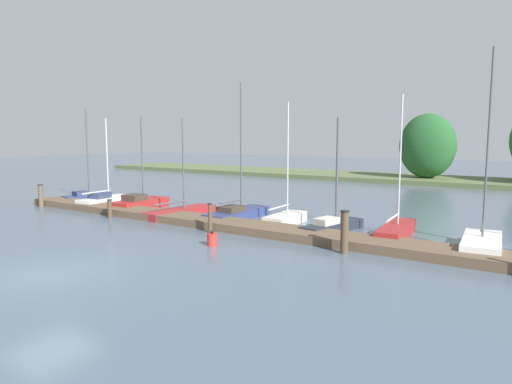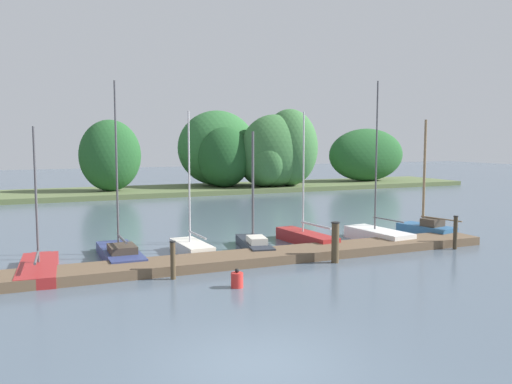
{
  "view_description": "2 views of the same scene",
  "coord_description": "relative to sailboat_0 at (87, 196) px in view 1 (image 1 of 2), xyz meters",
  "views": [
    {
      "loc": [
        12.58,
        -7.53,
        4.1
      ],
      "look_at": [
        0.42,
        10.53,
        1.47
      ],
      "focal_mm": 31.97,
      "sensor_mm": 36.0,
      "label": 1
    },
    {
      "loc": [
        -4.3,
        -9.8,
        4.61
      ],
      "look_at": [
        4.77,
        11.05,
        2.39
      ],
      "focal_mm": 37.95,
      "sensor_mm": 36.0,
      "label": 2
    }
  ],
  "objects": [
    {
      "name": "sailboat_5",
      "position": [
        14.45,
        0.54,
        -0.04
      ],
      "size": [
        1.15,
        3.16,
        5.73
      ],
      "rotation": [
        0.0,
        0.0,
        1.62
      ],
      "color": "silver",
      "rests_on": "ground"
    },
    {
      "name": "ground",
      "position": [
        12.58,
        -10.45,
        -0.34
      ],
      "size": [
        160.0,
        160.0,
        0.0
      ],
      "primitive_type": "plane",
      "color": "#4C5B6B"
    },
    {
      "name": "mooring_piling_3",
      "position": [
        18.95,
        -3.16,
        0.44
      ],
      "size": [
        0.32,
        0.32,
        1.54
      ],
      "color": "#4C3D28",
      "rests_on": "ground"
    },
    {
      "name": "sailboat_8",
      "position": [
        22.97,
        -0.19,
        -0.01
      ],
      "size": [
        1.58,
        3.74,
        7.19
      ],
      "rotation": [
        0.0,
        0.0,
        1.67
      ],
      "color": "white",
      "rests_on": "ground"
    },
    {
      "name": "sailboat_7",
      "position": [
        19.69,
        0.59,
        -0.03
      ],
      "size": [
        1.24,
        4.08,
        5.81
      ],
      "rotation": [
        0.0,
        0.0,
        1.66
      ],
      "color": "maroon",
      "rests_on": "ground"
    },
    {
      "name": "sailboat_6",
      "position": [
        17.06,
        0.15,
        -0.03
      ],
      "size": [
        1.55,
        3.95,
        4.94
      ],
      "rotation": [
        0.0,
        0.0,
        1.39
      ],
      "color": "#232833",
      "rests_on": "ground"
    },
    {
      "name": "mooring_piling_2",
      "position": [
        12.76,
        -3.09,
        0.31
      ],
      "size": [
        0.19,
        0.19,
        1.28
      ],
      "color": "#4C3D28",
      "rests_on": "ground"
    },
    {
      "name": "dock_pier",
      "position": [
        12.58,
        -1.87,
        -0.16
      ],
      "size": [
        27.99,
        1.8,
        0.35
      ],
      "color": "brown",
      "rests_on": "ground"
    },
    {
      "name": "sailboat_0",
      "position": [
        0.0,
        0.0,
        0.0
      ],
      "size": [
        1.82,
        3.06,
        5.87
      ],
      "rotation": [
        0.0,
        0.0,
        1.32
      ],
      "color": "navy",
      "rests_on": "ground"
    },
    {
      "name": "mooring_piling_0",
      "position": [
        -0.31,
        -2.95,
        0.33
      ],
      "size": [
        0.32,
        0.32,
        1.32
      ],
      "color": "brown",
      "rests_on": "ground"
    },
    {
      "name": "sailboat_1",
      "position": [
        2.66,
        -0.59,
        0.01
      ],
      "size": [
        1.49,
        3.72,
        5.2
      ],
      "rotation": [
        0.0,
        0.0,
        1.66
      ],
      "color": "white",
      "rests_on": "ground"
    },
    {
      "name": "sailboat_2",
      "position": [
        5.16,
        -0.11,
        0.01
      ],
      "size": [
        1.68,
        3.91,
        5.24
      ],
      "rotation": [
        0.0,
        0.0,
        1.66
      ],
      "color": "maroon",
      "rests_on": "ground"
    },
    {
      "name": "sailboat_4",
      "position": [
        11.62,
        0.57,
        -0.04
      ],
      "size": [
        1.28,
        4.5,
        6.82
      ],
      "rotation": [
        0.0,
        0.0,
        1.57
      ],
      "color": "navy",
      "rests_on": "ground"
    },
    {
      "name": "channel_buoy_0",
      "position": [
        14.33,
        -4.87,
        -0.09
      ],
      "size": [
        0.38,
        0.38,
        0.6
      ],
      "color": "red",
      "rests_on": "ground"
    },
    {
      "name": "mooring_piling_1",
      "position": [
        6.16,
        -3.12,
        0.14
      ],
      "size": [
        0.25,
        0.25,
        0.95
      ],
      "color": "#4C3D28",
      "rests_on": "ground"
    },
    {
      "name": "sailboat_3",
      "position": [
        8.7,
        -0.48,
        -0.11
      ],
      "size": [
        1.55,
        4.56,
        5.05
      ],
      "rotation": [
        0.0,
        0.0,
        1.49
      ],
      "color": "maroon",
      "rests_on": "ground"
    }
  ]
}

